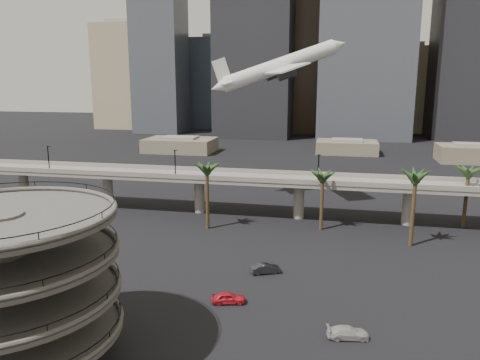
% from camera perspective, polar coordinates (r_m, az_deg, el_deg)
% --- Properties ---
extents(ground, '(700.00, 700.00, 0.00)m').
position_cam_1_polar(ground, '(53.91, -11.06, -20.52)').
color(ground, black).
rests_on(ground, ground).
extents(parking_ramp, '(22.20, 22.20, 17.35)m').
position_cam_1_polar(parking_ramp, '(52.68, -26.64, -10.42)').
color(parking_ramp, '#474542').
rests_on(parking_ramp, ground).
extents(overpass, '(130.00, 9.30, 14.70)m').
position_cam_1_polar(overpass, '(100.64, 0.99, -0.27)').
color(overpass, slate).
rests_on(overpass, ground).
extents(palm_trees, '(54.40, 18.40, 14.00)m').
position_cam_1_polar(palm_trees, '(90.75, 13.51, 0.58)').
color(palm_trees, '#49371F').
rests_on(palm_trees, ground).
extents(low_buildings, '(135.00, 27.50, 6.80)m').
position_cam_1_polar(low_buildings, '(186.02, 8.25, 3.91)').
color(low_buildings, brown).
rests_on(low_buildings, ground).
extents(skyline, '(269.00, 86.00, 136.50)m').
position_cam_1_polar(skyline, '(259.49, 11.64, 16.50)').
color(skyline, gray).
rests_on(skyline, ground).
extents(airborne_jet, '(32.60, 30.24, 14.33)m').
position_cam_1_polar(airborne_jet, '(114.60, 4.78, 13.62)').
color(airborne_jet, silver).
rests_on(airborne_jet, ground).
extents(car_a, '(4.76, 2.83, 1.52)m').
position_cam_1_polar(car_a, '(63.55, -1.42, -14.16)').
color(car_a, red).
rests_on(car_a, ground).
extents(car_b, '(4.81, 3.33, 1.50)m').
position_cam_1_polar(car_b, '(72.55, 3.15, -10.73)').
color(car_b, black).
rests_on(car_b, ground).
extents(car_c, '(5.05, 2.79, 1.38)m').
position_cam_1_polar(car_c, '(57.35, 13.03, -17.66)').
color(car_c, '#B2B0AD').
rests_on(car_c, ground).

